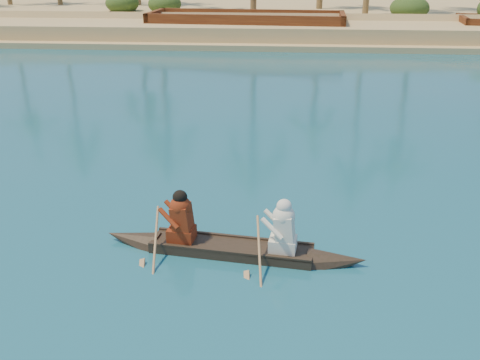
# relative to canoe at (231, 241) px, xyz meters

# --- Properties ---
(ground) EXTENTS (160.00, 160.00, 0.00)m
(ground) POSITION_rel_canoe_xyz_m (-0.35, 2.69, -0.29)
(ground) COLOR #0C3D4F
(ground) RESTS_ON ground
(sandy_embankment) EXTENTS (150.00, 51.00, 1.50)m
(sandy_embankment) POSITION_rel_canoe_xyz_m (-0.35, 49.57, 0.24)
(sandy_embankment) COLOR tan
(sandy_embankment) RESTS_ON ground
(shrub_cluster) EXTENTS (100.00, 6.00, 2.40)m
(shrub_cluster) POSITION_rel_canoe_xyz_m (-0.35, 34.19, 0.91)
(shrub_cluster) COLOR #263E16
(shrub_cluster) RESTS_ON ground
(canoe) EXTENTS (5.44, 1.40, 1.49)m
(canoe) POSITION_rel_canoe_xyz_m (0.00, 0.00, 0.00)
(canoe) COLOR #33231C
(canoe) RESTS_ON ground
(barge_mid) EXTENTS (13.95, 5.44, 2.28)m
(barge_mid) POSITION_rel_canoe_xyz_m (-1.68, 29.69, 0.51)
(barge_mid) COLOR brown
(barge_mid) RESTS_ON ground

